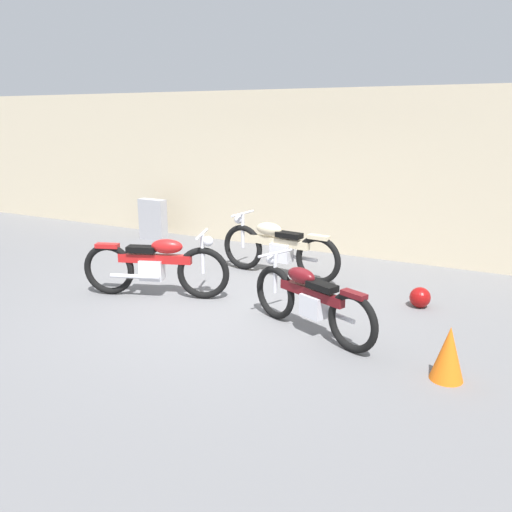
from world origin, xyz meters
The scene contains 8 objects.
ground_plane centered at (0.00, 0.00, 0.00)m, with size 40.00×40.00×0.00m, color slate.
building_wall centered at (0.00, 3.46, 1.48)m, with size 18.00×0.30×2.95m, color beige.
stone_marker centered at (-3.24, 2.68, 0.42)m, with size 0.60×0.20×0.84m, color #9E9EA3.
helmet centered at (2.41, 1.17, 0.14)m, with size 0.28×0.28×0.28m, color maroon.
traffic_cone centered at (3.02, -0.73, 0.28)m, with size 0.32×0.32×0.55m, color orange.
motorcycle_cream centered at (0.13, 1.57, 0.46)m, with size 2.14×0.60×0.96m.
motorcycle_maroon centered at (1.42, -0.31, 0.42)m, with size 1.81×0.92×0.86m.
motorcycle_red centered at (-0.96, -0.10, 0.46)m, with size 2.02×0.91×0.95m.
Camera 1 is at (3.47, -5.60, 2.47)m, focal length 36.23 mm.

